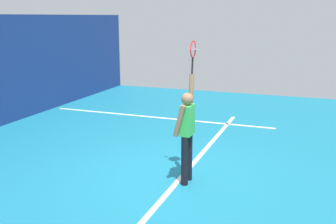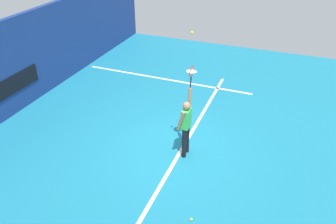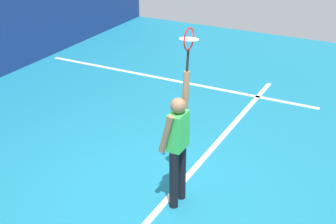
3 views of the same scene
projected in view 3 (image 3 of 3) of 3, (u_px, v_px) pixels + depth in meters
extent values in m
plane|color=teal|center=(164.00, 191.00, 7.51)|extent=(18.00, 18.00, 0.00)
cube|color=white|center=(173.00, 193.00, 7.44)|extent=(10.00, 0.10, 0.01)
cube|color=white|center=(171.00, 80.00, 11.64)|extent=(0.10, 7.00, 0.01)
cylinder|color=black|center=(174.00, 180.00, 6.95)|extent=(0.13, 0.13, 0.92)
cylinder|color=black|center=(182.00, 171.00, 7.15)|extent=(0.13, 0.13, 0.92)
cube|color=green|center=(178.00, 131.00, 6.73)|extent=(0.34, 0.20, 0.55)
sphere|color=#8C6647|center=(178.00, 106.00, 6.57)|extent=(0.22, 0.22, 0.22)
cylinder|color=#8C6647|center=(186.00, 92.00, 6.70)|extent=(0.15, 0.09, 0.59)
cylinder|color=#8C6647|center=(166.00, 134.00, 6.60)|extent=(0.09, 0.23, 0.58)
cylinder|color=black|center=(188.00, 61.00, 6.55)|extent=(0.06, 0.03, 0.30)
torus|color=red|center=(189.00, 39.00, 6.44)|extent=(0.34, 0.02, 0.34)
cylinder|color=silver|center=(189.00, 39.00, 6.44)|extent=(0.27, 0.27, 0.03)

